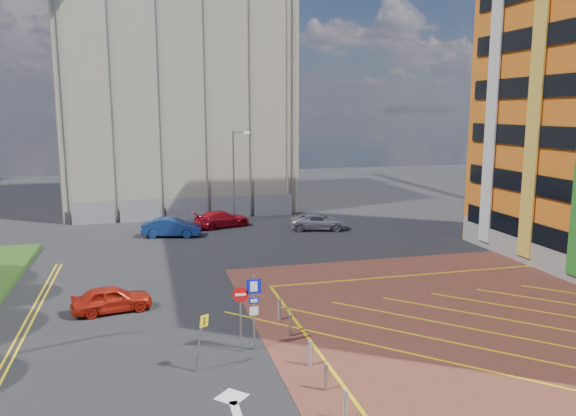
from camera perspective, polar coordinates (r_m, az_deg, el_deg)
name	(u,v)px	position (r m, az deg, el deg)	size (l,w,h in m)	color
ground	(247,362)	(23.00, -4.22, -15.29)	(140.00, 140.00, 0.00)	black
forecourt	(549,327)	(28.74, 24.99, -10.94)	(26.00, 26.00, 0.02)	brown
lamp_back	(235,173)	(49.40, -5.45, 3.58)	(1.53, 0.16, 8.00)	#9EA0A8
sign_cluster	(249,305)	(23.20, -4.00, -9.84)	(1.17, 0.12, 3.20)	#9EA0A8
warning_sign	(201,336)	(21.87, -8.86, -12.68)	(0.62, 0.39, 2.25)	#9EA0A8
bollard_row	(315,362)	(21.83, 2.75, -15.36)	(0.14, 11.14, 0.90)	#9EA0A8
construction_building	(176,98)	(60.62, -11.27, 10.89)	(21.20, 19.20, 22.00)	#A39D86
construction_fence	(198,208)	(51.47, -9.13, -0.03)	(21.60, 0.06, 2.00)	gray
car_red_left	(112,299)	(29.19, -17.47, -8.79)	(1.54, 3.83, 1.31)	red
car_blue_back	(172,227)	(44.80, -11.73, -1.94)	(1.57, 4.49, 1.48)	navy
car_red_back	(222,219)	(47.76, -6.72, -1.12)	(1.94, 4.77, 1.38)	red
car_silver_back	(319,222)	(46.55, 3.16, -1.41)	(2.16, 4.69, 1.30)	#B1B2B9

